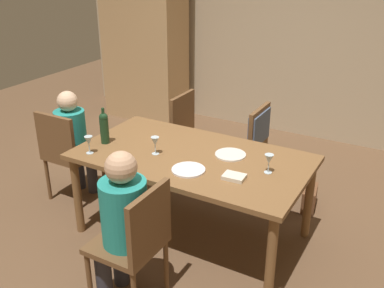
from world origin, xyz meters
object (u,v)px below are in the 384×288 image
Objects in this scene: dinner_plate_guest_left at (230,155)px; handbag at (309,198)px; person_man_bearded at (122,218)px; wine_glass_near_right at (269,160)px; chair_far_right at (266,142)px; wine_bottle_tall_green at (104,127)px; armoire_cabinet at (145,41)px; person_woman_host at (73,136)px; wine_glass_near_left at (89,141)px; wine_glass_centre at (155,142)px; chair_left_end at (66,150)px; dinner_plate_host at (188,170)px; dining_table at (192,164)px; chair_far_left at (192,132)px; chair_near at (136,239)px.

dinner_plate_guest_left is 1.11m from handbag.
person_man_bearded is 7.70× the size of wine_glass_near_right.
chair_far_right is 2.91× the size of wine_bottle_tall_green.
armoire_cabinet reaches higher than wine_bottle_tall_green.
armoire_cabinet is 6.90× the size of wine_bottle_tall_green.
chair_far_right is at bearing 111.29° from wine_glass_near_right.
person_man_bearded reaches higher than person_woman_host.
wine_bottle_tall_green reaches higher than wine_glass_near_right.
handbag is (2.81, -1.37, -0.99)m from armoire_cabinet.
wine_glass_near_right is (1.39, 0.39, 0.00)m from wine_glass_near_left.
person_woman_host is at bearing 54.42° from person_man_bearded.
wine_glass_centre is at bearing -171.26° from wine_glass_near_right.
chair_left_end reaches higher than dinner_plate_host.
person_man_bearded is 4.57× the size of dinner_plate_guest_left.
person_man_bearded is (2.01, -3.17, -0.44)m from armoire_cabinet.
dinner_plate_host and dinner_plate_guest_left have the same top height.
dining_table is (2.04, -2.27, -0.42)m from armoire_cabinet.
dinner_plate_host is 0.43m from dinner_plate_guest_left.
armoire_cabinet is 2.96m from wine_glass_near_left.
chair_far_left is 1.34m from wine_glass_near_left.
dinner_plate_guest_left is at bearing 4.52° from person_woman_host.
dining_table is 2.04× the size of chair_left_end.
chair_far_left is 1.20m from person_woman_host.
chair_far_left reaches higher than wine_glass_centre.
person_woman_host is 7.32× the size of wine_glass_centre.
wine_bottle_tall_green is (0.55, -0.06, 0.36)m from chair_left_end.
chair_far_right is 0.84× the size of person_woman_host.
chair_far_left reaches higher than dining_table.
person_man_bearded is at bearing 15.06° from chair_far_left.
chair_far_right is at bearing 180.00° from handbag.
chair_left_end is 0.15m from person_woman_host.
dinner_plate_host is at bearing -9.43° from chair_far_right.
wine_glass_near_right is at bearing 8.74° from wine_glass_centre.
person_woman_host reaches higher than dining_table.
armoire_cabinet is 14.63× the size of wine_glass_near_right.
wine_glass_near_right is (0.56, 0.92, 0.33)m from chair_near.
person_woman_host is 1.59m from person_man_bearded.
wine_glass_near_right is at bearing -40.01° from armoire_cabinet.
chair_left_end reaches higher than dining_table.
person_woman_host is at bearing -157.32° from handbag.
wine_bottle_tall_green is at bearing -14.07° from chair_far_left.
dining_table is 0.90m from person_man_bearded.
handbag is (0.47, 0.00, -0.48)m from chair_far_right.
chair_far_right is (0.21, 1.80, 0.06)m from chair_near.
chair_near is at bearing 18.36° from chair_far_left.
person_woman_host is at bearing 144.90° from wine_glass_near_left.
wine_glass_near_left is 1.00× the size of wine_glass_centre.
chair_far_left is 6.17× the size of wine_glass_near_right.
chair_far_left is at bearing -41.84° from armoire_cabinet.
chair_left_end is 0.80× the size of person_man_bearded.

